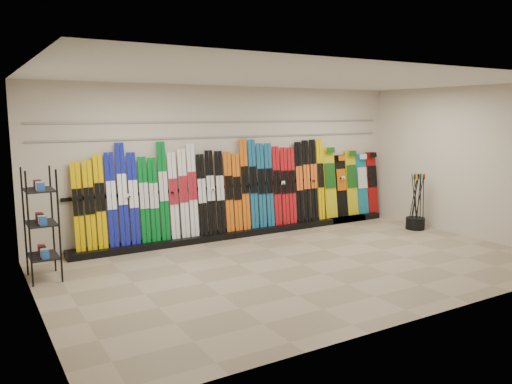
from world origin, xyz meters
TOP-DOWN VIEW (x-y plane):
  - floor at (0.00, 0.00)m, footprint 8.00×8.00m
  - back_wall at (0.00, 2.50)m, footprint 8.00×0.00m
  - left_wall at (-4.00, 0.00)m, footprint 0.00×5.00m
  - right_wall at (4.00, 0.00)m, footprint 0.00×5.00m
  - ceiling at (0.00, 0.00)m, footprint 8.00×8.00m
  - ski_rack_base at (0.22, 2.28)m, footprint 8.00×0.40m
  - skis at (-0.42, 2.32)m, footprint 5.38×0.21m
  - snowboards at (3.07, 2.35)m, footprint 1.59×0.25m
  - accessory_rack at (-3.75, 1.42)m, footprint 0.40×0.60m
  - pole_bin at (3.60, 0.86)m, footprint 0.40×0.40m
  - ski_poles at (3.60, 0.84)m, footprint 0.34×0.25m
  - slatwall_rail_0 at (0.00, 2.48)m, footprint 7.60×0.02m
  - slatwall_rail_1 at (0.00, 2.48)m, footprint 7.60×0.02m

SIDE VIEW (x-z plane):
  - floor at x=0.00m, z-range 0.00..0.00m
  - ski_rack_base at x=0.22m, z-range 0.00..0.12m
  - pole_bin at x=3.60m, z-range 0.00..0.25m
  - ski_poles at x=3.60m, z-range 0.02..1.20m
  - accessory_rack at x=-3.75m, z-range 0.00..1.67m
  - snowboards at x=3.07m, z-range 0.06..1.65m
  - skis at x=-0.42m, z-range 0.04..1.88m
  - back_wall at x=0.00m, z-range -2.50..5.50m
  - left_wall at x=-4.00m, z-range -1.00..4.00m
  - right_wall at x=4.00m, z-range -1.00..4.00m
  - slatwall_rail_0 at x=0.00m, z-range 1.98..2.02m
  - slatwall_rail_1 at x=0.00m, z-range 2.28..2.31m
  - ceiling at x=0.00m, z-range 3.00..3.00m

